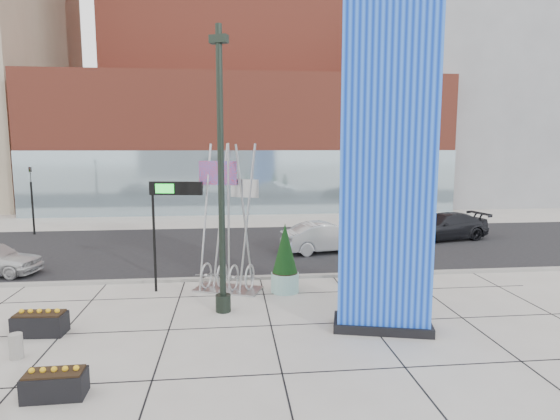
{
  "coord_description": "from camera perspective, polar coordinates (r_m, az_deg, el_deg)",
  "views": [
    {
      "loc": [
        -0.16,
        -14.31,
        5.32
      ],
      "look_at": [
        1.59,
        2.0,
        3.08
      ],
      "focal_mm": 30.0,
      "sensor_mm": 36.0,
      "label": 1
    }
  ],
  "objects": [
    {
      "name": "tower_podium",
      "position": [
        41.33,
        -4.57,
        8.01
      ],
      "size": [
        34.0,
        10.0,
        11.0
      ],
      "primitive_type": "cube",
      "color": "brown",
      "rests_on": "ground"
    },
    {
      "name": "car_silver_mid",
      "position": [
        23.77,
        5.78,
        -3.34
      ],
      "size": [
        4.78,
        2.47,
        1.5
      ],
      "primitive_type": "imported",
      "rotation": [
        0.0,
        0.0,
        1.77
      ],
      "color": "#A6AAAE",
      "rests_on": "ground"
    },
    {
      "name": "concrete_bollard",
      "position": [
        13.95,
        -29.49,
        -14.25
      ],
      "size": [
        0.33,
        0.33,
        0.64
      ],
      "primitive_type": "cylinder",
      "color": "gray",
      "rests_on": "ground"
    },
    {
      "name": "blue_pylon",
      "position": [
        13.5,
        12.87,
        4.18
      ],
      "size": [
        3.03,
        1.9,
        9.35
      ],
      "rotation": [
        0.0,
        0.0,
        -0.25
      ],
      "color": "#0C32B9",
      "rests_on": "ground"
    },
    {
      "name": "round_planter_east",
      "position": [
        19.49,
        13.28,
        -4.95
      ],
      "size": [
        0.92,
        0.92,
        2.31
      ],
      "color": "#9CD2C9",
      "rests_on": "ground"
    },
    {
      "name": "traffic_signal",
      "position": [
        31.76,
        -28.0,
        1.41
      ],
      "size": [
        0.15,
        0.18,
        4.1
      ],
      "color": "black",
      "rests_on": "ground"
    },
    {
      "name": "tower_glass_front",
      "position": [
        36.64,
        -4.31,
        3.35
      ],
      "size": [
        34.0,
        0.6,
        5.0
      ],
      "primitive_type": "cube",
      "color": "#8CA5B2",
      "rests_on": "ground"
    },
    {
      "name": "box_planter_south",
      "position": [
        11.64,
        -25.74,
        -18.48
      ],
      "size": [
        1.27,
        0.66,
        0.69
      ],
      "rotation": [
        0.0,
        0.0,
        0.02
      ],
      "color": "black",
      "rests_on": "ground"
    },
    {
      "name": "street_asphalt",
      "position": [
        24.89,
        -5.64,
        -4.57
      ],
      "size": [
        80.0,
        12.0,
        0.02
      ],
      "primitive_type": "cube",
      "color": "black",
      "rests_on": "ground"
    },
    {
      "name": "round_planter_mid",
      "position": [
        17.47,
        11.99,
        -5.98
      ],
      "size": [
        1.03,
        1.03,
        2.56
      ],
      "color": "#9CD2C9",
      "rests_on": "ground"
    },
    {
      "name": "car_dark_east",
      "position": [
        28.35,
        19.34,
        -1.93
      ],
      "size": [
        5.53,
        3.14,
        1.51
      ],
      "primitive_type": "imported",
      "rotation": [
        0.0,
        0.0,
        -1.37
      ],
      "color": "black",
      "rests_on": "ground"
    },
    {
      "name": "overhead_street_sign",
      "position": [
        17.34,
        -13.0,
        1.52
      ],
      "size": [
        1.92,
        0.48,
        4.06
      ],
      "rotation": [
        0.0,
        0.0,
        -0.16
      ],
      "color": "black",
      "rests_on": "ground"
    },
    {
      "name": "ground",
      "position": [
        15.27,
        -5.27,
        -12.64
      ],
      "size": [
        160.0,
        160.0,
        0.0
      ],
      "primitive_type": "plane",
      "color": "#9E9991",
      "rests_on": "ground"
    },
    {
      "name": "curb_edge",
      "position": [
        19.06,
        -5.47,
        -8.28
      ],
      "size": [
        80.0,
        0.3,
        0.12
      ],
      "primitive_type": "cube",
      "color": "gray",
      "rests_on": "ground"
    },
    {
      "name": "building_grey_parking",
      "position": [
        53.32,
        23.73,
        11.1
      ],
      "size": [
        20.0,
        18.0,
        18.0
      ],
      "primitive_type": "cube",
      "color": "slate",
      "rests_on": "ground"
    },
    {
      "name": "box_planter_north",
      "position": [
        15.26,
        -27.2,
        -12.11
      ],
      "size": [
        1.43,
        0.79,
        0.76
      ],
      "rotation": [
        0.0,
        0.0,
        -0.07
      ],
      "color": "black",
      "rests_on": "ground"
    },
    {
      "name": "lamp_post",
      "position": [
        14.8,
        -7.15,
        1.3
      ],
      "size": [
        0.61,
        0.49,
        8.96
      ],
      "rotation": [
        0.0,
        0.0,
        -0.42
      ],
      "color": "black",
      "rests_on": "ground"
    },
    {
      "name": "public_art_sculpture",
      "position": [
        17.42,
        -6.36,
        -5.17
      ],
      "size": [
        2.67,
        1.99,
        5.45
      ],
      "rotation": [
        0.0,
        0.0,
        -0.37
      ],
      "color": "#B0B3B5",
      "rests_on": "ground"
    },
    {
      "name": "round_planter_west",
      "position": [
        17.17,
        0.61,
        -6.07
      ],
      "size": [
        1.02,
        1.02,
        2.56
      ],
      "color": "#9CD2C9",
      "rests_on": "ground"
    }
  ]
}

